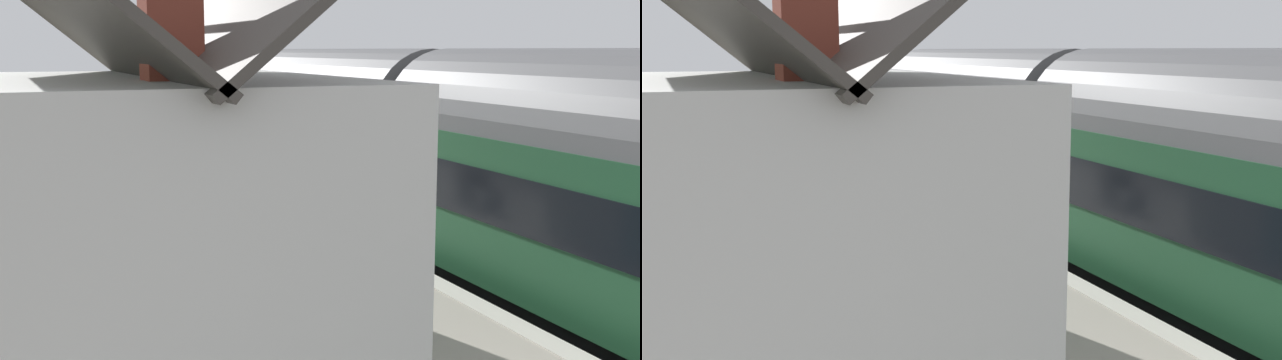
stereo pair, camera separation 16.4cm
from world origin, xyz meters
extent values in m
plane|color=#423D38|center=(0.00, 0.00, 0.00)|extent=(160.00, 160.00, 0.00)
cube|color=#A39B8C|center=(0.00, 4.31, 0.42)|extent=(32.00, 6.62, 0.83)
cube|color=beige|center=(0.00, 1.18, 0.84)|extent=(32.00, 0.36, 0.02)
cube|color=gray|center=(0.00, -1.62, 0.07)|extent=(52.00, 0.08, 0.14)
cube|color=gray|center=(0.00, -0.18, 0.07)|extent=(52.00, 0.08, 0.14)
cube|color=black|center=(3.34, -0.90, 0.35)|extent=(8.53, 2.29, 0.70)
cube|color=#1E4C2D|center=(3.34, -0.90, 1.85)|extent=(9.27, 2.70, 2.30)
cylinder|color=#515154|center=(3.34, -0.90, 3.00)|extent=(9.27, 2.65, 2.65)
cube|color=black|center=(3.34, 0.47, 2.14)|extent=(7.88, 0.03, 0.80)
cylinder|color=black|center=(6.13, -0.90, 0.35)|extent=(0.70, 2.16, 0.70)
cylinder|color=black|center=(0.56, -0.90, 0.35)|extent=(0.70, 2.16, 0.70)
cube|color=black|center=(8.00, -0.90, 2.25)|extent=(0.04, 2.16, 0.90)
cylinder|color=#F2EDCC|center=(8.02, -0.90, 1.27)|extent=(0.06, 0.24, 0.24)
cube|color=red|center=(8.06, -0.90, 0.82)|extent=(0.16, 2.56, 0.24)
cube|color=black|center=(-5.75, -0.90, 0.35)|extent=(7.29, 2.29, 0.70)
cube|color=#1E4C2D|center=(-5.75, -0.90, 1.85)|extent=(7.92, 2.70, 2.30)
cylinder|color=#515154|center=(-5.75, -0.90, 3.00)|extent=(7.92, 2.65, 2.65)
cube|color=black|center=(-5.75, 0.47, 2.14)|extent=(6.73, 0.03, 0.80)
cylinder|color=black|center=(-3.38, -0.90, 0.35)|extent=(0.70, 2.16, 0.70)
cube|color=white|center=(-5.81, 5.44, 2.41)|extent=(5.56, 4.10, 3.16)
cube|color=#47423D|center=(-5.81, 4.42, 4.84)|extent=(6.06, 2.31, 1.93)
cube|color=teal|center=(-5.56, 3.37, 1.88)|extent=(0.90, 0.06, 2.10)
cube|color=teal|center=(-6.96, 3.37, 2.53)|extent=(0.80, 0.05, 1.10)
cube|color=teal|center=(-4.16, 3.37, 2.53)|extent=(0.80, 0.05, 1.10)
cube|color=brown|center=(5.52, 4.07, 1.28)|extent=(1.41, 0.43, 0.06)
cube|color=brown|center=(5.51, 3.89, 1.51)|extent=(1.40, 0.14, 0.40)
cube|color=black|center=(4.96, 4.08, 1.05)|extent=(0.07, 0.36, 0.44)
cube|color=black|center=(6.08, 4.06, 1.05)|extent=(0.07, 0.36, 0.44)
cube|color=brown|center=(-0.27, 3.81, 1.28)|extent=(1.41, 0.43, 0.06)
cube|color=brown|center=(-0.26, 3.63, 1.51)|extent=(1.40, 0.13, 0.40)
cube|color=black|center=(-0.83, 3.80, 1.05)|extent=(0.07, 0.36, 0.44)
cube|color=black|center=(0.29, 3.82, 1.05)|extent=(0.07, 0.36, 0.44)
cone|color=gray|center=(1.67, 6.44, 0.98)|extent=(0.35, 0.35, 0.29)
cylinder|color=gray|center=(1.67, 6.44, 0.86)|extent=(0.19, 0.19, 0.06)
ellipsoid|color=olive|center=(1.67, 6.44, 1.30)|extent=(0.52, 0.52, 0.45)
cone|color=#D22154|center=(1.67, 6.44, 1.49)|extent=(0.09, 0.09, 0.21)
cylinder|color=black|center=(1.03, 2.02, 1.38)|extent=(0.06, 0.06, 1.10)
cylinder|color=black|center=(1.63, 2.02, 1.38)|extent=(0.06, 0.06, 1.10)
cube|color=maroon|center=(1.33, 2.02, 2.15)|extent=(0.90, 0.06, 0.44)
cube|color=black|center=(1.33, 2.02, 2.15)|extent=(0.96, 0.03, 0.50)
camera|label=1|loc=(-14.64, 7.09, 4.30)|focal=43.14mm
camera|label=2|loc=(-14.70, 6.93, 4.30)|focal=43.14mm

